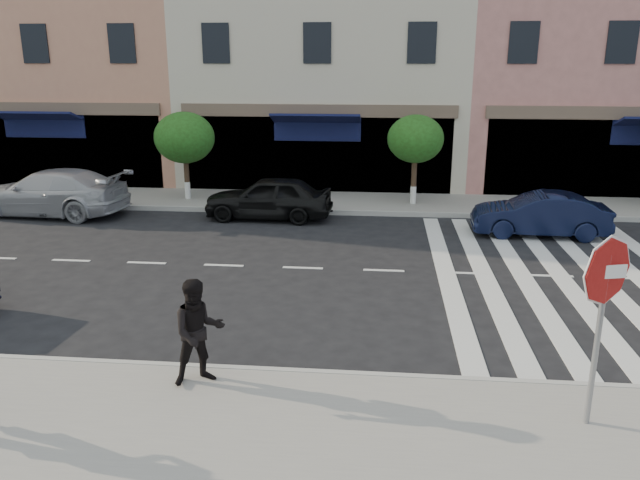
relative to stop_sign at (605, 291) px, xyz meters
The scene contains 13 objects.
ground 5.85m from the stop_sign, 151.36° to the left, with size 120.00×120.00×0.00m, color black.
sidewalk_near 5.33m from the stop_sign, 166.71° to the right, with size 60.00×4.50×0.15m, color gray.
sidewalk_far 14.58m from the stop_sign, 109.39° to the left, with size 60.00×3.00×0.15m, color gray.
building_west_mid 25.66m from the stop_sign, 128.83° to the left, with size 10.00×9.00×14.00m, color tan.
building_centre 20.60m from the stop_sign, 105.10° to the left, with size 11.00×9.00×11.00m, color beige.
building_east_mid 21.19m from the stop_sign, 71.12° to the left, with size 13.00×9.00×13.00m, color tan.
street_tree_wb 16.61m from the stop_sign, 126.12° to the left, with size 2.10×2.10×3.06m.
street_tree_c 13.54m from the stop_sign, 97.61° to the left, with size 1.90×1.90×3.04m.
stop_sign is the anchor object (origin of this frame).
walker 5.79m from the stop_sign, behind, with size 0.82×0.64×1.68m, color black.
car_far_left 17.81m from the stop_sign, 140.78° to the left, with size 2.10×5.18×1.50m, color #A6A6AB.
car_far_mid 13.21m from the stop_sign, 119.63° to the left, with size 1.63×4.06×1.38m, color black.
car_far_right 10.46m from the stop_sign, 80.51° to the left, with size 1.34×3.84×1.26m, color black.
Camera 1 is at (1.85, -10.51, 5.03)m, focal length 35.00 mm.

